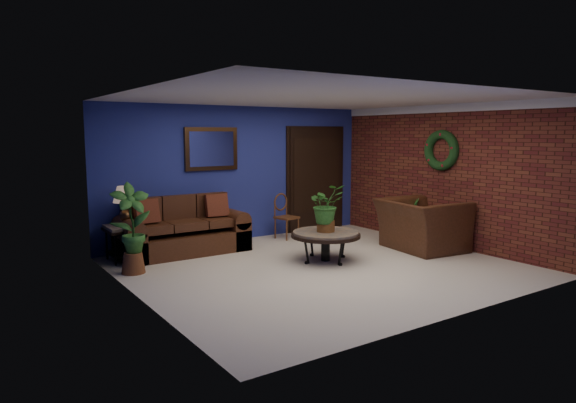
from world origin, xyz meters
TOP-DOWN VIEW (x-y plane):
  - floor at (0.00, 0.00)m, footprint 5.50×5.50m
  - wall_back at (0.00, 2.50)m, footprint 5.50×0.04m
  - wall_left at (-2.75, 0.00)m, footprint 0.04×5.00m
  - wall_right_brick at (2.75, 0.00)m, footprint 0.04×5.00m
  - ceiling at (0.00, 0.00)m, footprint 5.50×5.00m
  - crown_molding at (2.72, 0.00)m, footprint 0.03×5.00m
  - wall_mirror at (-0.60, 2.46)m, footprint 1.02×0.06m
  - closet_door at (1.75, 2.47)m, footprint 1.44×0.06m
  - wreath at (2.69, 0.05)m, footprint 0.16×0.72m
  - sofa at (-1.37, 2.08)m, footprint 2.12×0.92m
  - coffee_table at (0.29, 0.27)m, footprint 1.09×1.09m
  - end_table at (-2.30, 2.05)m, footprint 0.61×0.61m
  - table_lamp at (-2.30, 2.05)m, footprint 0.36×0.36m
  - side_chair at (0.74, 2.11)m, footprint 0.43×0.43m
  - armchair at (2.15, -0.03)m, footprint 1.33×1.47m
  - coffee_plant at (0.29, 0.27)m, footprint 0.62×0.56m
  - floor_plant at (2.35, 0.40)m, footprint 0.42×0.36m
  - tall_plant at (-2.45, 1.24)m, footprint 0.56×0.38m

SIDE VIEW (x-z plane):
  - floor at x=0.00m, z-range 0.00..0.00m
  - sofa at x=-1.37m, z-range -0.16..0.79m
  - coffee_table at x=0.29m, z-range 0.18..0.64m
  - end_table at x=-2.30m, z-range 0.15..0.71m
  - armchair at x=2.15m, z-range 0.00..0.86m
  - floor_plant at x=2.35m, z-range 0.02..0.85m
  - side_chair at x=0.74m, z-range 0.06..0.92m
  - tall_plant at x=-2.45m, z-range 0.04..1.35m
  - coffee_plant at x=0.29m, z-range 0.51..1.25m
  - table_lamp at x=-2.30m, z-range 0.65..1.25m
  - closet_door at x=1.75m, z-range -0.04..2.14m
  - wall_back at x=0.00m, z-range 0.00..2.50m
  - wall_left at x=-2.75m, z-range 0.00..2.50m
  - wall_right_brick at x=2.75m, z-range 0.00..2.50m
  - wreath at x=2.69m, z-range 1.34..2.06m
  - wall_mirror at x=-0.60m, z-range 1.33..2.10m
  - crown_molding at x=2.72m, z-range 2.36..2.50m
  - ceiling at x=0.00m, z-range 2.49..2.51m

